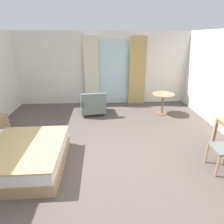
# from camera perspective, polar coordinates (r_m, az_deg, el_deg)

# --- Properties ---
(ground) EXTENTS (6.86, 7.82, 0.10)m
(ground) POSITION_cam_1_polar(r_m,az_deg,el_deg) (4.24, -1.73, -13.67)
(ground) COLOR #564C47
(wall_back) EXTENTS (6.46, 0.12, 2.60)m
(wall_back) POSITION_cam_1_polar(r_m,az_deg,el_deg) (7.19, -2.72, 12.81)
(wall_back) COLOR silver
(wall_back) RESTS_ON ground
(balcony_glass_door) EXTENTS (1.21, 0.02, 2.29)m
(balcony_glass_door) POSITION_cam_1_polar(r_m,az_deg,el_deg) (7.15, 0.67, 11.52)
(balcony_glass_door) COLOR silver
(balcony_glass_door) RESTS_ON ground
(curtain_panel_left) EXTENTS (0.53, 0.10, 2.41)m
(curtain_panel_left) POSITION_cam_1_polar(r_m,az_deg,el_deg) (7.04, -6.15, 11.76)
(curtain_panel_left) COLOR beige
(curtain_panel_left) RESTS_ON ground
(curtain_panel_right) EXTENTS (0.60, 0.10, 2.41)m
(curtain_panel_right) POSITION_cam_1_polar(r_m,az_deg,el_deg) (7.15, 7.50, 11.86)
(curtain_panel_right) COLOR tan
(curtain_panel_right) RESTS_ON ground
(bed) EXTENTS (2.18, 1.71, 1.04)m
(bed) POSITION_cam_1_polar(r_m,az_deg,el_deg) (4.29, -29.61, -11.43)
(bed) COLOR tan
(bed) RESTS_ON ground
(armchair_by_window) EXTENTS (0.87, 0.88, 0.78)m
(armchair_by_window) POSITION_cam_1_polar(r_m,az_deg,el_deg) (6.28, -5.75, 2.13)
(armchair_by_window) COLOR slate
(armchair_by_window) RESTS_ON ground
(round_cafe_table) EXTENTS (0.71, 0.71, 0.68)m
(round_cafe_table) POSITION_cam_1_polar(r_m,az_deg,el_deg) (6.43, 15.00, 3.81)
(round_cafe_table) COLOR tan
(round_cafe_table) RESTS_ON ground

